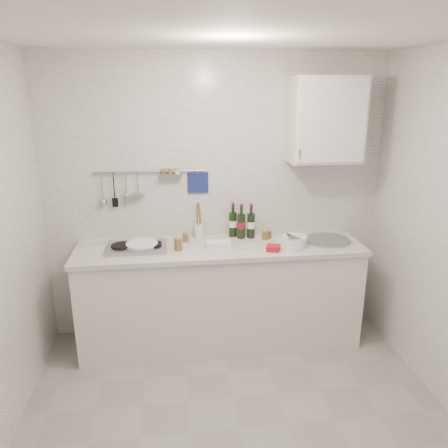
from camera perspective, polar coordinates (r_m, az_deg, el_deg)
name	(u,v)px	position (r m, az deg, el deg)	size (l,w,h in m)	color
floor	(240,428)	(3.27, 2.05, -25.12)	(3.00, 3.00, 0.00)	gray
ceiling	(245,27)	(2.42, 2.74, 24.30)	(3.00, 3.00, 0.00)	silver
back_wall	(216,199)	(3.91, -1.05, 3.25)	(3.00, 0.02, 2.50)	silver
counter	(221,297)	(3.92, -0.41, -9.47)	(2.44, 0.64, 0.96)	silver
wall_rail	(148,183)	(3.82, -9.96, 5.35)	(0.98, 0.09, 0.34)	#93969B
wall_cabinet	(325,120)	(3.83, 13.07, 13.12)	(0.60, 0.38, 0.70)	silver
plate_stack_hob	(141,246)	(3.70, -10.82, -2.86)	(0.29, 0.28, 0.05)	#4D59AF
plate_stack_sink	(293,242)	(3.74, 8.94, -2.28)	(0.27, 0.25, 0.09)	white
wine_bottles	(242,221)	(3.88, 2.33, 0.43)	(0.23, 0.13, 0.31)	black
butter_dish	(218,245)	(3.65, -0.78, -2.71)	(0.20, 0.10, 0.06)	white
strawberry_punnet	(273,248)	(3.62, 6.45, -3.14)	(0.11, 0.11, 0.04)	red
utensil_crock	(199,229)	(3.90, -3.32, -0.68)	(0.08, 0.08, 0.33)	white
jar_a	(186,237)	(3.82, -5.04, -1.71)	(0.06, 0.06, 0.08)	brown
jar_b	(268,234)	(3.92, 5.82, -1.25)	(0.06, 0.06, 0.08)	brown
jar_c	(265,234)	(3.89, 5.43, -1.32)	(0.07, 0.07, 0.09)	brown
jar_d	(178,244)	(3.62, -6.00, -2.56)	(0.07, 0.07, 0.11)	brown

